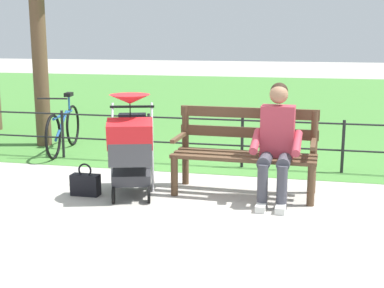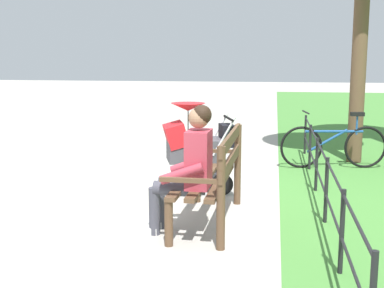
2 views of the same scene
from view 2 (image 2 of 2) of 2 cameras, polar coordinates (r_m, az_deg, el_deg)
name	(u,v)px [view 2 (image 2 of 2)]	position (r m, az deg, el deg)	size (l,w,h in m)	color
ground_plane	(213,200)	(6.34, 2.32, -6.22)	(60.00, 60.00, 0.00)	#ADA89E
park_bench	(215,174)	(5.38, 2.50, -3.31)	(1.61, 0.64, 0.96)	brown
person_on_bench	(188,166)	(5.03, -0.48, -2.44)	(0.54, 0.74, 1.28)	#42424C
stroller	(194,146)	(6.60, 0.20, -0.27)	(0.72, 0.98, 1.15)	black
handbag	(192,173)	(7.21, 0.00, -3.20)	(0.32, 0.14, 0.37)	black
park_fence	(321,171)	(6.22, 14.02, -2.85)	(6.63, 0.04, 0.70)	black
bicycle	(334,145)	(8.36, 15.35, -0.12)	(0.44, 1.65, 0.89)	black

